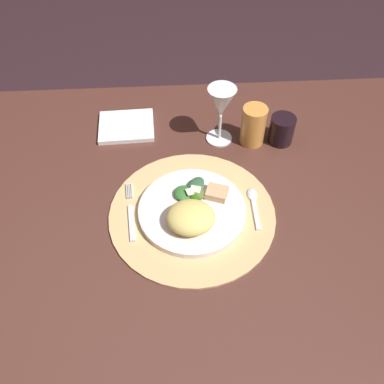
{
  "coord_description": "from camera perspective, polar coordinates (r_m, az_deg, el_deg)",
  "views": [
    {
      "loc": [
        -0.03,
        -0.6,
        1.49
      ],
      "look_at": [
        0.0,
        0.02,
        0.76
      ],
      "focal_mm": 38.48,
      "sensor_mm": 36.0,
      "label": 1
    }
  ],
  "objects": [
    {
      "name": "pasta_serving",
      "position": [
        0.88,
        -0.19,
        -3.52
      ],
      "size": [
        0.11,
        0.1,
        0.05
      ],
      "primitive_type": "ellipsoid",
      "rotation": [
        0.0,
        0.0,
        3.1
      ],
      "color": "#E0C969",
      "rests_on": "dinner_plate"
    },
    {
      "name": "dinner_plate",
      "position": [
        0.93,
        0.18,
        -2.57
      ],
      "size": [
        0.24,
        0.24,
        0.02
      ],
      "primitive_type": "cylinder",
      "color": "silver",
      "rests_on": "placemat"
    },
    {
      "name": "spoon",
      "position": [
        0.97,
        8.52,
        -1.32
      ],
      "size": [
        0.02,
        0.12,
        0.01
      ],
      "color": "silver",
      "rests_on": "placemat"
    },
    {
      "name": "napkin",
      "position": [
        1.16,
        -9.07,
        8.99
      ],
      "size": [
        0.15,
        0.13,
        0.01
      ],
      "primitive_type": "cube",
      "rotation": [
        0.0,
        0.0,
        0.04
      ],
      "color": "white",
      "rests_on": "dining_table"
    },
    {
      "name": "fork",
      "position": [
        0.94,
        -8.45,
        -3.03
      ],
      "size": [
        0.03,
        0.17,
        0.0
      ],
      "color": "silver",
      "rests_on": "placemat"
    },
    {
      "name": "salad_greens",
      "position": [
        0.95,
        0.12,
        0.08
      ],
      "size": [
        0.08,
        0.08,
        0.02
      ],
      "color": "#2A5835",
      "rests_on": "dinner_plate"
    },
    {
      "name": "dining_table",
      "position": [
        1.06,
        -0.09,
        -5.57
      ],
      "size": [
        1.44,
        0.93,
        0.74
      ],
      "color": "#4C2A22",
      "rests_on": "ground"
    },
    {
      "name": "bread_piece",
      "position": [
        0.95,
        3.43,
        0.02
      ],
      "size": [
        0.06,
        0.05,
        0.02
      ],
      "primitive_type": "cube",
      "rotation": [
        0.0,
        0.0,
        2.79
      ],
      "color": "tan",
      "rests_on": "dinner_plate"
    },
    {
      "name": "placemat",
      "position": [
        0.94,
        0.18,
        -2.98
      ],
      "size": [
        0.38,
        0.38,
        0.01
      ],
      "primitive_type": "cylinder",
      "color": "tan",
      "rests_on": "dining_table"
    },
    {
      "name": "ground_plane",
      "position": [
        1.61,
        -0.06,
        -18.22
      ],
      "size": [
        6.0,
        6.0,
        0.0
      ],
      "primitive_type": "plane",
      "color": "#2E1B20"
    },
    {
      "name": "dark_tumbler",
      "position": [
        1.11,
        12.32,
        8.44
      ],
      "size": [
        0.07,
        0.07,
        0.08
      ],
      "primitive_type": "cylinder",
      "color": "black",
      "rests_on": "dining_table"
    },
    {
      "name": "wine_glass",
      "position": [
        1.05,
        4.08,
        12.0
      ],
      "size": [
        0.07,
        0.07,
        0.16
      ],
      "color": "silver",
      "rests_on": "dining_table"
    },
    {
      "name": "amber_tumbler",
      "position": [
        1.09,
        8.5,
        9.11
      ],
      "size": [
        0.06,
        0.06,
        0.11
      ],
      "primitive_type": "cylinder",
      "color": "#D08A3E",
      "rests_on": "dining_table"
    }
  ]
}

